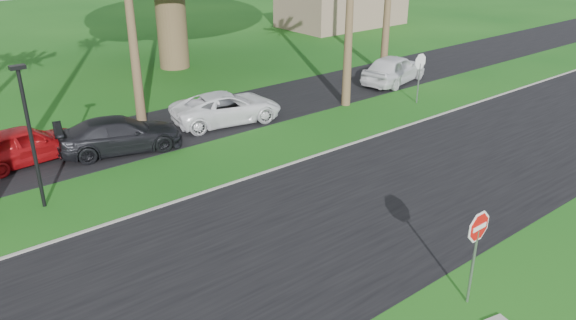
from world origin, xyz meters
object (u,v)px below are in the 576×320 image
(stop_sign_far, at_px, (420,68))
(car_minivan, at_px, (227,108))
(car_red, at_px, (24,145))
(car_dark, at_px, (120,135))
(car_pickup, at_px, (394,69))
(stop_sign_near, at_px, (477,239))

(stop_sign_far, bearing_deg, car_minivan, -21.23)
(car_red, xyz_separation_m, car_minivan, (8.42, -0.93, -0.04))
(car_red, distance_m, car_dark, 3.49)
(stop_sign_far, height_order, car_pickup, stop_sign_far)
(stop_sign_far, xyz_separation_m, car_dark, (-14.13, 3.27, -1.08))
(car_red, bearing_deg, car_pickup, -98.60)
(car_minivan, height_order, car_pickup, car_pickup)
(car_minivan, bearing_deg, car_red, 94.18)
(car_dark, bearing_deg, car_red, 84.80)
(car_dark, xyz_separation_m, car_pickup, (15.90, -0.14, 0.10))
(stop_sign_near, bearing_deg, car_minivan, 80.22)
(stop_sign_far, height_order, car_minivan, stop_sign_far)
(stop_sign_near, bearing_deg, stop_sign_far, 43.73)
(car_minivan, bearing_deg, stop_sign_near, -179.27)
(car_red, relative_size, car_minivan, 0.87)
(stop_sign_near, xyz_separation_m, car_pickup, (13.27, 14.12, -0.98))
(stop_sign_near, height_order, car_pickup, stop_sign_near)
(car_minivan, bearing_deg, car_pickup, -81.49)
(car_dark, bearing_deg, car_pickup, -76.25)
(car_red, distance_m, car_minivan, 8.47)
(car_pickup, bearing_deg, car_red, 73.27)
(stop_sign_near, height_order, car_red, stop_sign_near)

